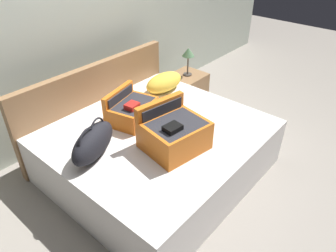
{
  "coord_description": "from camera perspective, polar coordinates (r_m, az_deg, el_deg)",
  "views": [
    {
      "loc": [
        -1.76,
        -1.25,
        2.15
      ],
      "look_at": [
        0.0,
        0.27,
        0.59
      ],
      "focal_mm": 33.85,
      "sensor_mm": 36.0,
      "label": 1
    }
  ],
  "objects": [
    {
      "name": "pillow_near_headboard",
      "position": [
        3.57,
        -0.71,
        7.87
      ],
      "size": [
        0.5,
        0.27,
        0.2
      ],
      "primitive_type": "ellipsoid",
      "rotation": [
        0.0,
        0.0,
        -0.03
      ],
      "color": "gold",
      "rests_on": "bed"
    },
    {
      "name": "headboard",
      "position": [
        3.52,
        -12.56,
        3.99
      ],
      "size": [
        1.9,
        0.08,
        0.89
      ],
      "primitive_type": "cube",
      "color": "olive",
      "rests_on": "ground"
    },
    {
      "name": "hard_case_large",
      "position": [
        2.63,
        1.13,
        -1.25
      ],
      "size": [
        0.55,
        0.51,
        0.38
      ],
      "rotation": [
        0.0,
        0.0,
        -0.17
      ],
      "color": "#D16619",
      "rests_on": "bed"
    },
    {
      "name": "ground_plane",
      "position": [
        3.05,
        3.97,
        -11.19
      ],
      "size": [
        12.0,
        12.0,
        0.0
      ],
      "primitive_type": "plane",
      "color": "gray"
    },
    {
      "name": "duffel_bag",
      "position": [
        2.62,
        -13.33,
        -2.87
      ],
      "size": [
        0.57,
        0.39,
        0.31
      ],
      "rotation": [
        0.0,
        0.0,
        0.38
      ],
      "color": "black",
      "rests_on": "bed"
    },
    {
      "name": "nightstand",
      "position": [
        4.19,
        3.42,
        6.38
      ],
      "size": [
        0.44,
        0.4,
        0.45
      ],
      "primitive_type": "cube",
      "color": "olive",
      "rests_on": "ground"
    },
    {
      "name": "bed",
      "position": [
        3.07,
        -1.79,
        -4.51
      ],
      "size": [
        1.87,
        1.69,
        0.49
      ],
      "primitive_type": "cube",
      "color": "silver",
      "rests_on": "ground"
    },
    {
      "name": "hard_case_medium",
      "position": [
        3.04,
        -6.57,
        2.94
      ],
      "size": [
        0.52,
        0.44,
        0.29
      ],
      "rotation": [
        0.0,
        0.0,
        0.24
      ],
      "color": "#D16619",
      "rests_on": "bed"
    },
    {
      "name": "table_lamp",
      "position": [
        3.99,
        3.67,
        12.8
      ],
      "size": [
        0.15,
        0.15,
        0.35
      ],
      "color": "#3F3833",
      "rests_on": "nightstand"
    },
    {
      "name": "back_wall",
      "position": [
        3.5,
        -18.28,
        18.14
      ],
      "size": [
        8.0,
        0.1,
        2.6
      ],
      "primitive_type": "cube",
      "color": "#B7C1B2",
      "rests_on": "ground"
    }
  ]
}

